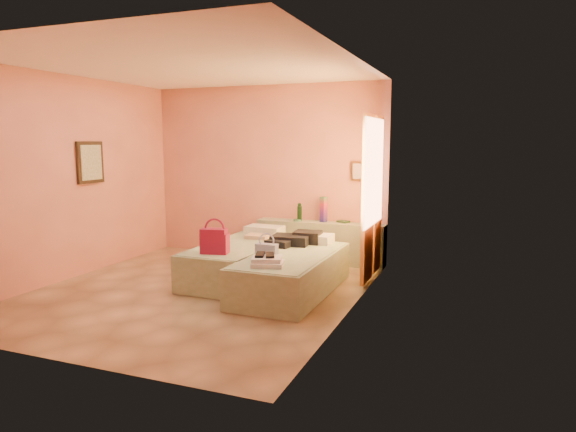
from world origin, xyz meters
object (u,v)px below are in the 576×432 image
Objects in this scene: water_bottle at (299,212)px; green_book at (343,222)px; headboard_ledge at (320,242)px; flower_vase at (374,217)px; bed_right at (292,273)px; blue_handbag at (267,251)px; bed_left at (242,261)px; magenta_handbag at (215,241)px; towel_stack at (268,262)px.

water_bottle is 1.53× the size of green_book.
flower_vase reaches higher than headboard_ledge.
green_book is at bearing 84.75° from bed_right.
bed_left is at bearing 133.97° from blue_handbag.
bed_left is 1.00× the size of bed_right.
magenta_handbag reaches higher than bed_left.
headboard_ledge is 1.50m from bed_left.
flower_vase is 0.70× the size of magenta_handbag.
bed_left is 1.46m from water_bottle.
bed_left is at bearing -119.12° from headboard_ledge.
magenta_handbag is 1.27× the size of blue_handbag.
bed_right is 1.06m from magenta_handbag.
magenta_handbag is at bearing -91.50° from bed_left.
blue_handbag is (-0.40, -2.07, -0.08)m from green_book.
water_bottle is 0.77× the size of towel_stack.
water_bottle is 1.13× the size of flower_vase.
towel_stack is at bearing -78.62° from water_bottle.
flower_vase is at bearing 69.15° from bed_right.
green_book is 0.74× the size of flower_vase.
flower_vase is at bearing 1.04° from headboard_ledge.
headboard_ledge is at bearing 93.19° from towel_stack.
flower_vase is (1.19, 0.03, -0.02)m from water_bottle.
green_book is (0.69, 0.08, -0.12)m from water_bottle.
water_bottle is at bearing 66.37° from magenta_handbag.
blue_handbag is 0.76× the size of towel_stack.
towel_stack is at bearing -86.81° from headboard_ledge.
bed_left is 1.40m from towel_stack.
bed_right is at bearing -84.29° from headboard_ledge.
flower_vase reaches higher than magenta_handbag.
magenta_handbag is (-0.41, -2.00, -0.12)m from water_bottle.
green_book is at bearing 50.01° from magenta_handbag.
bed_left is 2.12m from flower_vase.
water_bottle reaches higher than magenta_handbag.
blue_handbag is (0.71, 0.01, -0.07)m from magenta_handbag.
towel_stack is at bearing -34.62° from magenta_handbag.
bed_right is 8.45× the size of flower_vase.
flower_vase reaches higher than blue_handbag.
towel_stack is at bearing -92.62° from bed_right.
bed_left is at bearing 75.96° from magenta_handbag.
water_bottle is (-0.51, 1.69, 0.53)m from bed_right.
magenta_handbag is 0.71m from blue_handbag.
towel_stack is (0.48, -2.37, -0.23)m from water_bottle.
headboard_ledge is at bearing 96.26° from bed_right.
bed_left is 5.88× the size of magenta_handbag.
bed_right is 7.46× the size of water_bottle.
flower_vase is 0.68× the size of towel_stack.
water_bottle reaches higher than towel_stack.
green_book is 0.52× the size of magenta_handbag.
green_book reaches higher than bed_left.
water_bottle reaches higher than blue_handbag.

